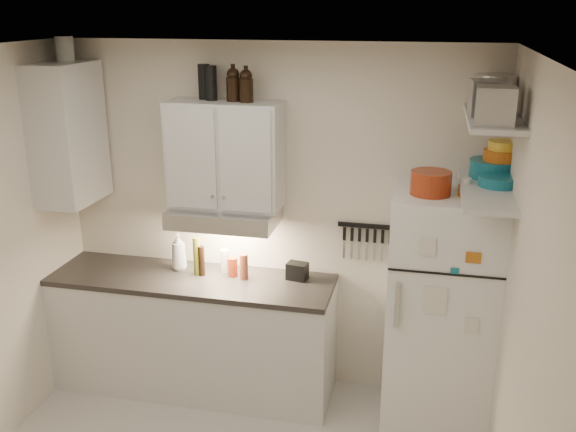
# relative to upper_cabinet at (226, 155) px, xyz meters

# --- Properties ---
(ceiling) EXTENTS (3.20, 3.00, 0.02)m
(ceiling) POSITION_rel_upper_cabinet_xyz_m (0.30, -1.33, 0.78)
(ceiling) COLOR silver
(ceiling) RESTS_ON ground
(back_wall) EXTENTS (3.20, 0.02, 2.60)m
(back_wall) POSITION_rel_upper_cabinet_xyz_m (0.30, 0.18, -0.53)
(back_wall) COLOR beige
(back_wall) RESTS_ON ground
(right_wall) EXTENTS (0.02, 3.00, 2.60)m
(right_wall) POSITION_rel_upper_cabinet_xyz_m (1.91, -1.33, -0.53)
(right_wall) COLOR beige
(right_wall) RESTS_ON ground
(base_cabinet) EXTENTS (2.10, 0.60, 0.88)m
(base_cabinet) POSITION_rel_upper_cabinet_xyz_m (-0.25, -0.14, -1.39)
(base_cabinet) COLOR silver
(base_cabinet) RESTS_ON floor
(countertop) EXTENTS (2.10, 0.62, 0.04)m
(countertop) POSITION_rel_upper_cabinet_xyz_m (-0.25, -0.14, -0.93)
(countertop) COLOR #2B2725
(countertop) RESTS_ON base_cabinet
(upper_cabinet) EXTENTS (0.80, 0.33, 0.75)m
(upper_cabinet) POSITION_rel_upper_cabinet_xyz_m (0.00, 0.00, 0.00)
(upper_cabinet) COLOR silver
(upper_cabinet) RESTS_ON back_wall
(side_cabinet) EXTENTS (0.33, 0.55, 1.00)m
(side_cabinet) POSITION_rel_upper_cabinet_xyz_m (-1.14, -0.14, 0.12)
(side_cabinet) COLOR silver
(side_cabinet) RESTS_ON left_wall
(range_hood) EXTENTS (0.76, 0.46, 0.12)m
(range_hood) POSITION_rel_upper_cabinet_xyz_m (0.00, -0.06, -0.44)
(range_hood) COLOR silver
(range_hood) RESTS_ON back_wall
(fridge) EXTENTS (0.70, 0.68, 1.70)m
(fridge) POSITION_rel_upper_cabinet_xyz_m (1.55, -0.18, -0.98)
(fridge) COLOR white
(fridge) RESTS_ON floor
(shelf_hi) EXTENTS (0.30, 0.95, 0.03)m
(shelf_hi) POSITION_rel_upper_cabinet_xyz_m (1.75, -0.31, 0.38)
(shelf_hi) COLOR silver
(shelf_hi) RESTS_ON right_wall
(shelf_lo) EXTENTS (0.30, 0.95, 0.03)m
(shelf_lo) POSITION_rel_upper_cabinet_xyz_m (1.75, -0.31, -0.07)
(shelf_lo) COLOR silver
(shelf_lo) RESTS_ON right_wall
(knife_strip) EXTENTS (0.42, 0.02, 0.03)m
(knife_strip) POSITION_rel_upper_cabinet_xyz_m (1.00, 0.15, -0.51)
(knife_strip) COLOR black
(knife_strip) RESTS_ON back_wall
(dutch_oven) EXTENTS (0.27, 0.27, 0.15)m
(dutch_oven) POSITION_rel_upper_cabinet_xyz_m (1.42, -0.26, -0.05)
(dutch_oven) COLOR #992E11
(dutch_oven) RESTS_ON fridge
(book_stack) EXTENTS (0.23, 0.26, 0.07)m
(book_stack) POSITION_rel_upper_cabinet_xyz_m (1.71, -0.33, -0.09)
(book_stack) COLOR #B86417
(book_stack) RESTS_ON fridge
(spice_jar) EXTENTS (0.08, 0.08, 0.11)m
(spice_jar) POSITION_rel_upper_cabinet_xyz_m (1.64, -0.22, -0.07)
(spice_jar) COLOR silver
(spice_jar) RESTS_ON fridge
(stock_pot) EXTENTS (0.30, 0.30, 0.20)m
(stock_pot) POSITION_rel_upper_cabinet_xyz_m (1.79, 0.02, 0.49)
(stock_pot) COLOR silver
(stock_pot) RESTS_ON shelf_hi
(tin_a) EXTENTS (0.22, 0.20, 0.21)m
(tin_a) POSITION_rel_upper_cabinet_xyz_m (1.71, -0.33, 0.49)
(tin_a) COLOR #AAAAAD
(tin_a) RESTS_ON shelf_hi
(tin_b) EXTENTS (0.21, 0.21, 0.20)m
(tin_b) POSITION_rel_upper_cabinet_xyz_m (1.73, -0.62, 0.49)
(tin_b) COLOR #AAAAAD
(tin_b) RESTS_ON shelf_hi
(bowl_teal) EXTENTS (0.29, 0.29, 0.11)m
(bowl_teal) POSITION_rel_upper_cabinet_xyz_m (1.80, -0.04, 0.01)
(bowl_teal) COLOR #16687B
(bowl_teal) RESTS_ON shelf_lo
(bowl_orange) EXTENTS (0.23, 0.23, 0.07)m
(bowl_orange) POSITION_rel_upper_cabinet_xyz_m (1.85, -0.04, 0.10)
(bowl_orange) COLOR #BD5611
(bowl_orange) RESTS_ON bowl_teal
(bowl_yellow) EXTENTS (0.18, 0.18, 0.06)m
(bowl_yellow) POSITION_rel_upper_cabinet_xyz_m (1.85, -0.04, 0.16)
(bowl_yellow) COLOR yellow
(bowl_yellow) RESTS_ON bowl_orange
(plates) EXTENTS (0.33, 0.33, 0.06)m
(plates) POSITION_rel_upper_cabinet_xyz_m (1.83, -0.24, -0.02)
(plates) COLOR #16687B
(plates) RESTS_ON shelf_lo
(growler_a) EXTENTS (0.11, 0.11, 0.23)m
(growler_a) POSITION_rel_upper_cabinet_xyz_m (0.07, 0.02, 0.49)
(growler_a) COLOR black
(growler_a) RESTS_ON upper_cabinet
(growler_b) EXTENTS (0.11, 0.11, 0.23)m
(growler_b) POSITION_rel_upper_cabinet_xyz_m (0.17, -0.01, 0.49)
(growler_b) COLOR black
(growler_b) RESTS_ON upper_cabinet
(thermos_a) EXTENTS (0.10, 0.10, 0.24)m
(thermos_a) POSITION_rel_upper_cabinet_xyz_m (-0.10, 0.02, 0.49)
(thermos_a) COLOR black
(thermos_a) RESTS_ON upper_cabinet
(thermos_b) EXTENTS (0.09, 0.09, 0.24)m
(thermos_b) POSITION_rel_upper_cabinet_xyz_m (-0.16, 0.07, 0.50)
(thermos_b) COLOR black
(thermos_b) RESTS_ON upper_cabinet
(side_jar) EXTENTS (0.16, 0.16, 0.17)m
(side_jar) POSITION_rel_upper_cabinet_xyz_m (-1.15, -0.03, 0.71)
(side_jar) COLOR silver
(side_jar) RESTS_ON side_cabinet
(soap_bottle) EXTENTS (0.16, 0.16, 0.33)m
(soap_bottle) POSITION_rel_upper_cabinet_xyz_m (-0.39, -0.01, -0.74)
(soap_bottle) COLOR silver
(soap_bottle) RESTS_ON countertop
(pepper_mill) EXTENTS (0.06, 0.06, 0.19)m
(pepper_mill) POSITION_rel_upper_cabinet_xyz_m (0.14, -0.08, -0.81)
(pepper_mill) COLOR brown
(pepper_mill) RESTS_ON countertop
(oil_bottle) EXTENTS (0.06, 0.06, 0.29)m
(oil_bottle) POSITION_rel_upper_cabinet_xyz_m (-0.22, -0.07, -0.76)
(oil_bottle) COLOR #585D17
(oil_bottle) RESTS_ON countertop
(vinegar_bottle) EXTENTS (0.06, 0.06, 0.23)m
(vinegar_bottle) POSITION_rel_upper_cabinet_xyz_m (-0.18, -0.08, -0.79)
(vinegar_bottle) COLOR black
(vinegar_bottle) RESTS_ON countertop
(clear_bottle) EXTENTS (0.06, 0.06, 0.18)m
(clear_bottle) POSITION_rel_upper_cabinet_xyz_m (-0.04, 0.01, -0.82)
(clear_bottle) COLOR silver
(clear_bottle) RESTS_ON countertop
(red_jar) EXTENTS (0.09, 0.09, 0.14)m
(red_jar) POSITION_rel_upper_cabinet_xyz_m (0.04, -0.04, -0.83)
(red_jar) COLOR #992E11
(red_jar) RESTS_ON countertop
(caddy) EXTENTS (0.16, 0.13, 0.13)m
(caddy) POSITION_rel_upper_cabinet_xyz_m (0.52, 0.01, -0.84)
(caddy) COLOR black
(caddy) RESTS_ON countertop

